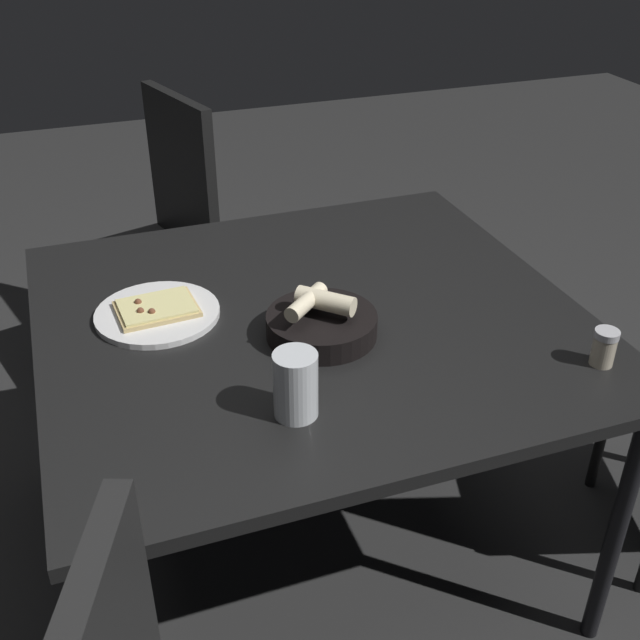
{
  "coord_description": "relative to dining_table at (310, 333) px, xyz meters",
  "views": [
    {
      "loc": [
        -0.48,
        -1.41,
        1.62
      ],
      "look_at": [
        0.0,
        -0.06,
        0.74
      ],
      "focal_mm": 43.49,
      "sensor_mm": 36.0,
      "label": 1
    }
  ],
  "objects": [
    {
      "name": "beer_glass",
      "position": [
        -0.14,
        -0.33,
        0.11
      ],
      "size": [
        0.08,
        0.08,
        0.13
      ],
      "color": "silver",
      "rests_on": "dining_table"
    },
    {
      "name": "bread_basket",
      "position": [
        -0.01,
        -0.09,
        0.08
      ],
      "size": [
        0.24,
        0.24,
        0.11
      ],
      "color": "black",
      "rests_on": "dining_table"
    },
    {
      "name": "pizza_plate",
      "position": [
        -0.33,
        0.1,
        0.06
      ],
      "size": [
        0.28,
        0.28,
        0.04
      ],
      "color": "white",
      "rests_on": "dining_table"
    },
    {
      "name": "chair_near",
      "position": [
        -0.2,
        1.01,
        -0.14
      ],
      "size": [
        0.55,
        0.55,
        0.96
      ],
      "color": "#2C2C2C",
      "rests_on": "ground"
    },
    {
      "name": "ground",
      "position": [
        0.0,
        0.0,
        -0.67
      ],
      "size": [
        8.0,
        8.0,
        0.0
      ],
      "primitive_type": "plane",
      "color": "#282828"
    },
    {
      "name": "dining_table",
      "position": [
        0.0,
        0.0,
        0.0
      ],
      "size": [
        1.19,
        1.11,
        0.72
      ],
      "color": "black",
      "rests_on": "ground"
    },
    {
      "name": "pepper_shaker",
      "position": [
        0.49,
        -0.38,
        0.09
      ],
      "size": [
        0.05,
        0.05,
        0.08
      ],
      "color": "#BFB299",
      "rests_on": "dining_table"
    }
  ]
}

